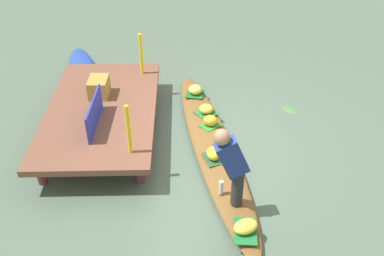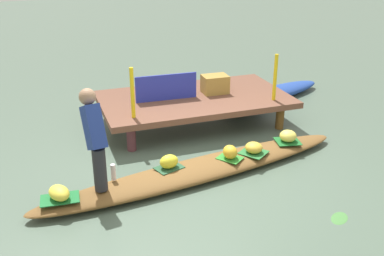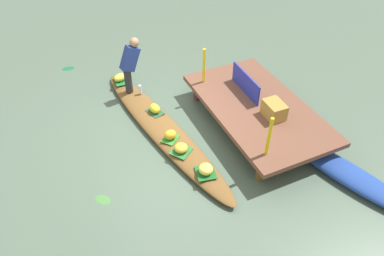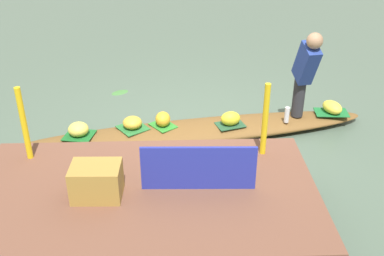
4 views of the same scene
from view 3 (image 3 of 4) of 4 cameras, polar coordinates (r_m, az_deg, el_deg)
canal_water at (r=7.27m, az=-4.79°, el=-0.58°), size 40.00×40.00×0.00m
dock_platform at (r=7.27m, az=10.27°, el=3.14°), size 3.20×1.80×0.48m
vendor_boat at (r=7.21m, az=-4.83°, el=-0.04°), size 4.68×1.39×0.18m
moored_boat at (r=6.86m, az=23.24°, el=-6.59°), size 2.61×1.29×0.22m
leaf_mat_0 at (r=6.83m, az=-3.41°, el=-1.66°), size 0.40×0.41×0.01m
banana_bunch_0 at (r=6.77m, az=-3.44°, el=-1.07°), size 0.20×0.24×0.19m
leaf_mat_1 at (r=7.47m, az=-5.87°, el=2.54°), size 0.42×0.35×0.01m
banana_bunch_1 at (r=7.41m, az=-5.91°, el=3.09°), size 0.29×0.24×0.18m
leaf_mat_2 at (r=8.54m, az=-11.18°, el=7.42°), size 0.47×0.31×0.01m
banana_bunch_2 at (r=8.49m, az=-11.25°, el=7.87°), size 0.32×0.38×0.16m
leaf_mat_3 at (r=6.58m, az=-1.73°, el=-3.63°), size 0.47×0.47×0.01m
banana_bunch_3 at (r=6.53m, az=-1.74°, el=-3.16°), size 0.29×0.30×0.15m
leaf_mat_4 at (r=6.22m, az=2.16°, el=-7.03°), size 0.41×0.39×0.01m
banana_bunch_4 at (r=6.16m, az=2.18°, el=-6.50°), size 0.30×0.30×0.17m
vendor_person at (r=7.80m, az=-9.76°, el=10.15°), size 0.25×0.49×1.22m
water_bottle at (r=7.98m, az=-8.19°, el=6.04°), size 0.06×0.06×0.21m
market_banner at (r=7.44m, az=8.46°, el=7.02°), size 1.04×0.06×0.44m
railing_post_west at (r=7.59m, az=1.90°, el=9.80°), size 0.06×0.06×0.78m
railing_post_east at (r=5.97m, az=12.09°, el=-1.37°), size 0.06×0.06×0.78m
produce_crate at (r=6.92m, az=12.85°, el=2.81°), size 0.45×0.33×0.31m
drifting_plant_0 at (r=9.67m, az=-18.99°, el=8.89°), size 0.23×0.33×0.01m
drifting_plant_1 at (r=6.26m, az=-13.91°, el=-10.92°), size 0.34×0.32×0.01m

